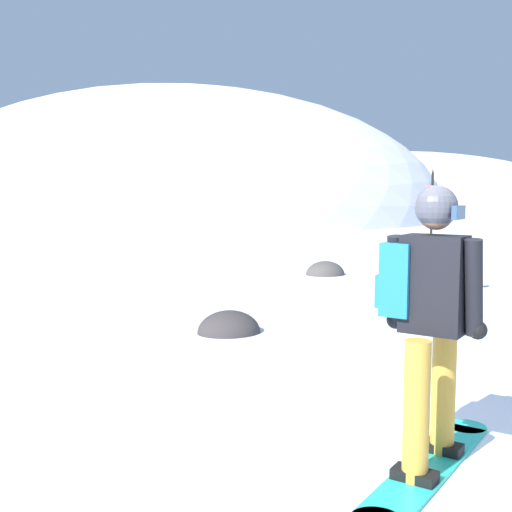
{
  "coord_description": "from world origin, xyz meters",
  "views": [
    {
      "loc": [
        -2.05,
        -3.56,
        1.7
      ],
      "look_at": [
        0.06,
        2.65,
        1.0
      ],
      "focal_mm": 45.25,
      "sensor_mm": 36.0,
      "label": 1
    }
  ],
  "objects_px": {
    "rock_mid": "(229,333)",
    "snowboarder_main": "(428,320)",
    "rock_small": "(325,275)",
    "piste_marker_near": "(431,226)"
  },
  "relations": [
    {
      "from": "rock_mid",
      "to": "snowboarder_main",
      "type": "bearing_deg",
      "value": -88.66
    },
    {
      "from": "snowboarder_main",
      "to": "rock_mid",
      "type": "relative_size",
      "value": 2.28
    },
    {
      "from": "snowboarder_main",
      "to": "rock_mid",
      "type": "xyz_separation_m",
      "value": [
        -0.09,
        3.9,
        -0.92
      ]
    },
    {
      "from": "snowboarder_main",
      "to": "rock_small",
      "type": "relative_size",
      "value": 2.23
    },
    {
      "from": "rock_small",
      "to": "rock_mid",
      "type": "bearing_deg",
      "value": -127.18
    },
    {
      "from": "piste_marker_near",
      "to": "snowboarder_main",
      "type": "bearing_deg",
      "value": -124.05
    },
    {
      "from": "piste_marker_near",
      "to": "rock_small",
      "type": "relative_size",
      "value": 2.57
    },
    {
      "from": "piste_marker_near",
      "to": "rock_small",
      "type": "bearing_deg",
      "value": 94.2
    },
    {
      "from": "piste_marker_near",
      "to": "rock_mid",
      "type": "height_order",
      "value": "piste_marker_near"
    },
    {
      "from": "piste_marker_near",
      "to": "rock_small",
      "type": "height_order",
      "value": "piste_marker_near"
    }
  ]
}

